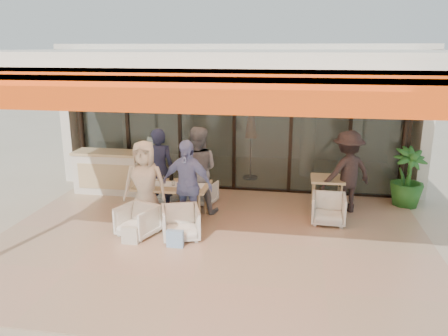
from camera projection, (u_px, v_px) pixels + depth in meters
The scene contains 21 objects.
ground at pixel (211, 240), 8.06m from camera, with size 70.00×70.00×0.00m, color #C6B293.
terrace_floor at pixel (211, 240), 8.06m from camera, with size 8.00×6.00×0.01m, color tan.
terrace_structure at pixel (206, 60), 6.94m from camera, with size 8.00×6.00×3.40m.
glass_storefront at pixel (234, 127), 10.49m from camera, with size 8.08×0.10×3.20m.
interior_block at pixel (246, 91), 12.52m from camera, with size 9.05×3.62×3.52m.
host_counter at pixel (113, 172), 10.56m from camera, with size 1.85×0.65×1.04m.
dining_table at pixel (172, 187), 8.93m from camera, with size 1.50×0.90×0.93m.
chair_far_left at pixel (167, 189), 9.99m from camera, with size 0.61×0.57×0.63m, color silver.
chair_far_right at pixel (203, 192), 9.86m from camera, with size 0.57×0.54×0.59m, color silver.
chair_near_left at pixel (137, 219), 8.18m from camera, with size 0.64×0.60×0.66m, color silver.
chair_near_right at pixel (181, 222), 8.04m from camera, with size 0.67×0.62×0.69m, color silver.
diner_navy at pixel (159, 170), 9.35m from camera, with size 0.66×0.44×1.82m, color #191E38.
diner_grey at pixel (197, 170), 9.21m from camera, with size 0.91×0.71×1.87m, color #5D5E62.
diner_cream at pixel (145, 184), 8.51m from camera, with size 0.85×0.55×1.73m, color beige.
diner_periwinkle at pixel (187, 185), 8.37m from camera, with size 1.04×0.44×1.78m, color #7681C5.
tote_bag_cream at pixel (130, 236), 7.84m from camera, with size 0.30×0.10×0.34m, color silver.
tote_bag_blue at pixel (175, 239), 7.71m from camera, with size 0.30×0.10×0.34m, color #99BFD8.
side_table at pixel (327, 183), 9.38m from camera, with size 0.70×0.70×0.74m.
side_chair at pixel (328, 208), 8.75m from camera, with size 0.66×0.61×0.68m, color silver.
standing_woman at pixel (347, 172), 9.21m from camera, with size 1.16×0.66×1.79m, color black.
potted_palm at pixel (407, 177), 9.65m from camera, with size 0.74×0.74×1.33m, color #1E5919.
Camera 1 is at (1.47, -7.27, 3.45)m, focal length 35.00 mm.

